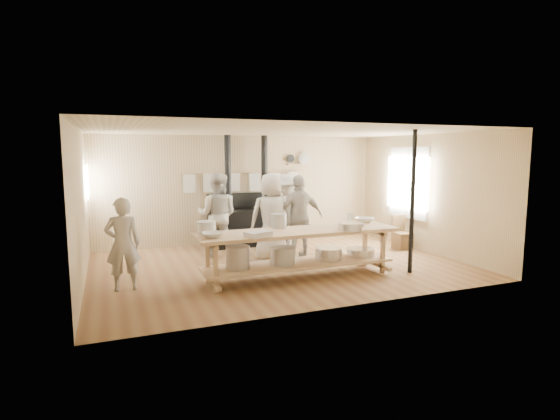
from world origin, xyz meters
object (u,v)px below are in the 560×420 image
Objects in this scene: prep_table at (298,249)px; chair at (402,239)px; cook_right at (300,217)px; cook_center at (272,217)px; cook_far_left at (123,244)px; roasting_pan at (258,234)px; stove at (247,223)px; cook_by_window at (287,212)px; cook_left at (217,215)px.

prep_table reaches higher than chair.
cook_center is at bearing -1.05° from cook_right.
cook_right is at bearing 178.27° from chair.
cook_center is at bearing -161.86° from cook_far_left.
cook_center is 3.22m from chair.
cook_right is 2.20m from roasting_pan.
stove is at bearing 75.80° from roasting_pan.
cook_right is 2.63m from chair.
cook_far_left is at bearing 161.08° from roasting_pan.
stove is 1.18m from cook_by_window.
cook_left is at bearing 91.95° from roasting_pan.
chair is at bearing 21.59° from roasting_pan.
cook_center reaches higher than cook_right.
roasting_pan is (-1.46, -1.64, 0.02)m from cook_right.
cook_center reaches higher than cook_far_left.
cook_by_window is at bearing 72.71° from prep_table.
cook_right is at bearing 178.86° from cook_left.
cook_right is (0.61, 1.31, 0.35)m from prep_table.
roasting_pan is (-0.85, -3.35, 0.37)m from stove.
stove reaches higher than roasting_pan.
cook_right is (3.49, 0.95, 0.12)m from cook_far_left.
cook_left is 0.99× the size of cook_center.
prep_table is 2.35m from cook_left.
cook_right reaches higher than cook_far_left.
stove reaches higher than cook_left.
cook_right is at bearing 48.41° from roasting_pan.
cook_center is (0.94, -0.78, 0.01)m from cook_left.
stove is 1.45× the size of cook_center.
stove is at bearing -74.07° from cook_center.
roasting_pan is (-4.00, -1.58, 0.67)m from chair.
prep_table is at bearing -90.04° from stove.
cook_far_left is 2.63m from cook_left.
cook_right reaches higher than prep_table.
cook_by_window is at bearing 58.33° from roasting_pan.
prep_table is 1.40m from cook_center.
stove is 1.84m from cook_right.
cook_left reaches higher than prep_table.
cook_by_window is 2.85m from roasting_pan.
cook_left is (-0.93, -0.89, 0.37)m from stove.
cook_by_window is 2.72m from chair.
cook_right is (0.60, -0.04, -0.03)m from cook_center.
cook_far_left is at bearing -137.34° from stove.
roasting_pan is (-0.86, -1.68, -0.00)m from cook_center.
roasting_pan is at bearing -158.82° from chair.
cook_far_left is 3.62m from cook_right.
stove is at bearing -138.06° from cook_far_left.
cook_by_window reaches higher than prep_table.
cook_left reaches higher than cook_far_left.
cook_left is 4.23m from chair.
cook_left is at bearing 113.55° from prep_table.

